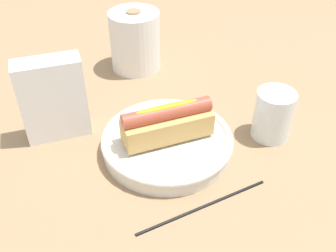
% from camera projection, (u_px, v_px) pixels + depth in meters
% --- Properties ---
extents(ground_plane, '(2.40, 2.40, 0.00)m').
position_uv_depth(ground_plane, '(166.00, 146.00, 0.69)').
color(ground_plane, '#9E7A56').
extents(serving_bowl, '(0.23, 0.23, 0.03)m').
position_uv_depth(serving_bowl, '(168.00, 142.00, 0.67)').
color(serving_bowl, silver).
rests_on(serving_bowl, ground_plane).
extents(hotdog_front, '(0.15, 0.07, 0.06)m').
position_uv_depth(hotdog_front, '(168.00, 122.00, 0.65)').
color(hotdog_front, tan).
rests_on(hotdog_front, serving_bowl).
extents(water_glass, '(0.07, 0.07, 0.09)m').
position_uv_depth(water_glass, '(273.00, 116.00, 0.69)').
color(water_glass, white).
rests_on(water_glass, ground_plane).
extents(paper_towel_roll, '(0.11, 0.11, 0.13)m').
position_uv_depth(paper_towel_roll, '(136.00, 41.00, 0.87)').
color(paper_towel_roll, white).
rests_on(paper_towel_roll, ground_plane).
extents(napkin_box, '(0.11, 0.05, 0.15)m').
position_uv_depth(napkin_box, '(53.00, 99.00, 0.67)').
color(napkin_box, white).
rests_on(napkin_box, ground_plane).
extents(chopstick_near, '(0.22, 0.06, 0.01)m').
position_uv_depth(chopstick_near, '(203.00, 206.00, 0.58)').
color(chopstick_near, black).
rests_on(chopstick_near, ground_plane).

